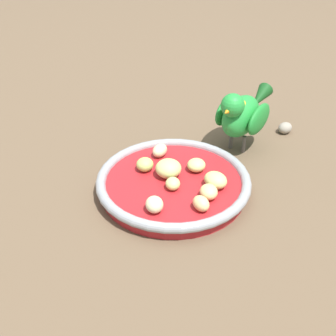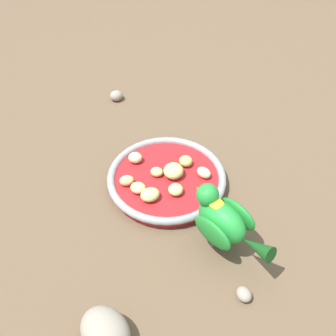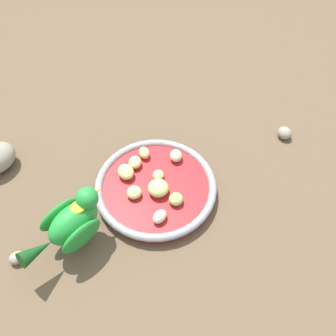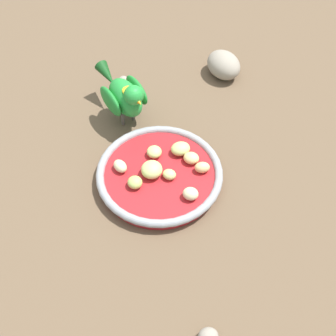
{
  "view_description": "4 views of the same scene",
  "coord_description": "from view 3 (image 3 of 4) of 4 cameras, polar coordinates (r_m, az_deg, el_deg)",
  "views": [
    {
      "loc": [
        -0.04,
        -0.54,
        0.42
      ],
      "look_at": [
        0.01,
        0.02,
        0.04
      ],
      "focal_mm": 50.55,
      "sensor_mm": 36.0,
      "label": 1
    },
    {
      "loc": [
        0.59,
        0.13,
        0.63
      ],
      "look_at": [
        0.02,
        0.02,
        0.05
      ],
      "focal_mm": 47.29,
      "sensor_mm": 36.0,
      "label": 2
    },
    {
      "loc": [
        -0.05,
        0.44,
        0.64
      ],
      "look_at": [
        -0.01,
        0.0,
        0.06
      ],
      "focal_mm": 43.26,
      "sensor_mm": 36.0,
      "label": 3
    },
    {
      "loc": [
        -0.5,
        -0.18,
        0.73
      ],
      "look_at": [
        0.01,
        0.0,
        0.05
      ],
      "focal_mm": 53.82,
      "sensor_mm": 36.0,
      "label": 4
    }
  ],
  "objects": [
    {
      "name": "ground_plane",
      "position": [
        0.78,
        -0.42,
        -2.36
      ],
      "size": [
        4.0,
        4.0,
        0.0
      ],
      "primitive_type": "plane",
      "color": "brown"
    },
    {
      "name": "feeding_bowl",
      "position": [
        0.76,
        -1.74,
        -2.85
      ],
      "size": [
        0.23,
        0.23,
        0.03
      ],
      "color": "#AD1E23",
      "rests_on": "ground_plane"
    },
    {
      "name": "apple_piece_0",
      "position": [
        0.76,
        -5.95,
        -0.48
      ],
      "size": [
        0.04,
        0.05,
        0.02
      ],
      "primitive_type": "ellipsoid",
      "rotation": [
        0.0,
        0.0,
        5.33
      ],
      "color": "#C6D17A",
      "rests_on": "feeding_bowl"
    },
    {
      "name": "apple_piece_1",
      "position": [
        0.79,
        -3.38,
        2.15
      ],
      "size": [
        0.03,
        0.03,
        0.02
      ],
      "primitive_type": "ellipsoid",
      "rotation": [
        0.0,
        0.0,
        1.99
      ],
      "color": "#E5C67F",
      "rests_on": "feeding_bowl"
    },
    {
      "name": "apple_piece_2",
      "position": [
        0.71,
        -0.97,
        -6.87
      ],
      "size": [
        0.03,
        0.04,
        0.02
      ],
      "primitive_type": "ellipsoid",
      "rotation": [
        0.0,
        0.0,
        4.15
      ],
      "color": "beige",
      "rests_on": "feeding_bowl"
    },
    {
      "name": "apple_piece_3",
      "position": [
        0.73,
        -1.38,
        -2.84
      ],
      "size": [
        0.04,
        0.04,
        0.03
      ],
      "primitive_type": "ellipsoid",
      "rotation": [
        0.0,
        0.0,
        3.0
      ],
      "color": "#C6D17A",
      "rests_on": "feeding_bowl"
    },
    {
      "name": "apple_piece_4",
      "position": [
        0.76,
        -1.37,
        -1.0
      ],
      "size": [
        0.02,
        0.03,
        0.02
      ],
      "primitive_type": "ellipsoid",
      "rotation": [
        0.0,
        0.0,
        4.65
      ],
      "color": "#C6D17A",
      "rests_on": "feeding_bowl"
    },
    {
      "name": "apple_piece_5",
      "position": [
        0.73,
        1.13,
        -4.4
      ],
      "size": [
        0.03,
        0.03,
        0.02
      ],
      "primitive_type": "ellipsoid",
      "rotation": [
        0.0,
        0.0,
        1.27
      ],
      "color": "#B2CC66",
      "rests_on": "feeding_bowl"
    },
    {
      "name": "apple_piece_6",
      "position": [
        0.78,
        -4.67,
        0.8
      ],
      "size": [
        0.03,
        0.03,
        0.02
      ],
      "primitive_type": "ellipsoid",
      "rotation": [
        0.0,
        0.0,
        1.54
      ],
      "color": "#E5C67F",
      "rests_on": "feeding_bowl"
    },
    {
      "name": "apple_piece_7",
      "position": [
        0.74,
        -4.81,
        -3.45
      ],
      "size": [
        0.04,
        0.04,
        0.02
      ],
      "primitive_type": "ellipsoid",
      "rotation": [
        0.0,
        0.0,
        0.83
      ],
      "color": "#C6D17A",
      "rests_on": "feeding_bowl"
    },
    {
      "name": "apple_piece_8",
      "position": [
        0.78,
        1.13,
        1.75
      ],
      "size": [
        0.03,
        0.03,
        0.02
      ],
      "primitive_type": "ellipsoid",
      "rotation": [
        0.0,
        0.0,
        1.69
      ],
      "color": "beige",
      "rests_on": "feeding_bowl"
    },
    {
      "name": "parrot",
      "position": [
        0.68,
        -13.43,
        -7.5
      ],
      "size": [
        0.12,
        0.14,
        0.11
      ],
      "rotation": [
        0.0,
        0.0,
        -2.23
      ],
      "color": "#59544C",
      "rests_on": "ground_plane"
    },
    {
      "name": "pebble_0",
      "position": [
        0.74,
        -20.49,
        -11.77
      ],
      "size": [
        0.04,
        0.03,
        0.02
      ],
      "primitive_type": "ellipsoid",
      "rotation": [
        0.0,
        0.0,
        3.78
      ],
      "color": "gray",
      "rests_on": "ground_plane"
    },
    {
      "name": "pebble_1",
      "position": [
        0.88,
        16.1,
        4.77
      ],
      "size": [
        0.04,
        0.04,
        0.02
      ],
      "primitive_type": "ellipsoid",
      "rotation": [
        0.0,
        0.0,
        2.19
      ],
      "color": "gray",
      "rests_on": "ground_plane"
    }
  ]
}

